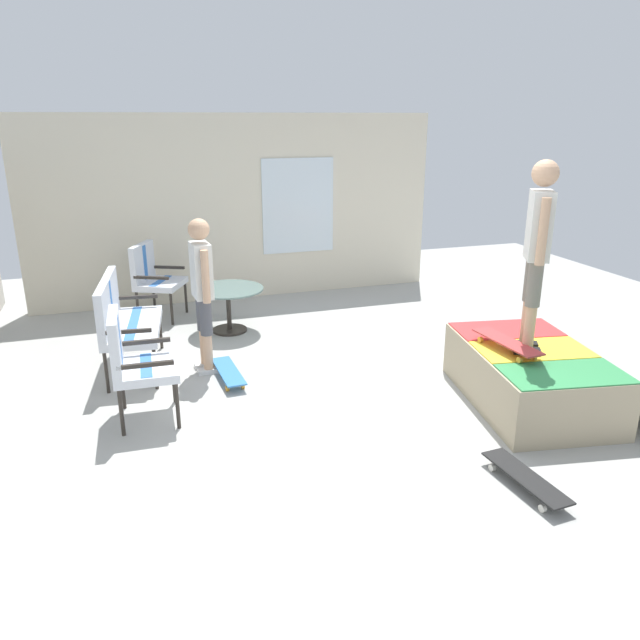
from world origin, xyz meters
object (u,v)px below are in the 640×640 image
(person_watching, at_px, (202,285))
(patio_chair_by_wall, at_px, (132,357))
(skate_ramp, at_px, (533,376))
(skateboard_spare, at_px, (525,478))
(patio_chair_near_house, at_px, (152,274))
(person_skater, at_px, (537,243))
(skateboard_on_ramp, at_px, (507,342))
(patio_bench, at_px, (121,316))
(patio_table, at_px, (228,301))
(skateboard_by_bench, at_px, (228,372))

(person_watching, bearing_deg, patio_chair_by_wall, 141.19)
(skate_ramp, distance_m, skateboard_spare, 1.54)
(skate_ramp, xyz_separation_m, patio_chair_near_house, (3.83, 3.27, 0.34))
(person_skater, bearing_deg, skateboard_on_ramp, 77.73)
(patio_bench, distance_m, person_watching, 0.95)
(patio_bench, bearing_deg, skateboard_on_ramp, -120.72)
(patio_chair_by_wall, distance_m, person_watching, 1.27)
(person_skater, bearing_deg, patio_chair_by_wall, 76.99)
(patio_chair_by_wall, xyz_separation_m, person_skater, (-0.81, -3.50, 0.95))
(patio_chair_by_wall, xyz_separation_m, skateboard_on_ramp, (-0.77, -3.32, 0.02))
(person_skater, height_order, skateboard_spare, person_skater)
(skateboard_on_ramp, bearing_deg, patio_table, 35.79)
(person_watching, relative_size, skateboard_on_ramp, 2.03)
(patio_bench, height_order, patio_table, patio_bench)
(patio_table, height_order, person_watching, person_watching)
(skate_ramp, height_order, person_watching, person_watching)
(skate_ramp, height_order, patio_bench, patio_bench)
(skate_ramp, xyz_separation_m, patio_chair_by_wall, (0.81, 3.62, 0.34))
(patio_bench, relative_size, person_watching, 0.79)
(patio_chair_by_wall, relative_size, skateboard_spare, 1.26)
(patio_bench, bearing_deg, person_skater, -119.89)
(skate_ramp, xyz_separation_m, person_watching, (1.76, 2.86, 0.68))
(person_watching, distance_m, person_skater, 3.31)
(patio_chair_near_house, xyz_separation_m, patio_chair_by_wall, (-3.02, 0.35, 0.00))
(patio_bench, height_order, skateboard_by_bench, patio_bench)
(skate_ramp, xyz_separation_m, skateboard_by_bench, (1.44, 2.68, -0.19))
(patio_chair_by_wall, distance_m, skateboard_by_bench, 1.25)
(person_skater, relative_size, skateboard_spare, 2.13)
(patio_chair_by_wall, xyz_separation_m, patio_table, (2.14, -1.22, -0.21))
(skateboard_spare, bearing_deg, patio_table, 19.47)
(patio_bench, distance_m, skateboard_by_bench, 1.30)
(skateboard_spare, bearing_deg, person_watching, 32.96)
(skate_ramp, relative_size, patio_chair_near_house, 2.03)
(skate_ramp, bearing_deg, skateboard_on_ramp, 82.19)
(patio_chair_near_house, xyz_separation_m, skateboard_by_bench, (-2.39, -0.59, -0.53))
(person_skater, bearing_deg, patio_bench, 60.11)
(patio_table, bearing_deg, skateboard_spare, -160.53)
(skateboard_spare, bearing_deg, patio_bench, 40.25)
(skate_ramp, bearing_deg, patio_chair_near_house, 40.50)
(patio_table, distance_m, person_watching, 1.39)
(patio_chair_by_wall, height_order, patio_table, patio_chair_by_wall)
(skate_ramp, relative_size, patio_table, 2.31)
(patio_chair_by_wall, bearing_deg, patio_chair_near_house, -6.67)
(patio_chair_near_house, height_order, skateboard_by_bench, patio_chair_near_house)
(person_skater, bearing_deg, skate_ramp, -91.03)
(patio_chair_near_house, xyz_separation_m, person_watching, (-2.07, -0.41, 0.35))
(patio_table, bearing_deg, skateboard_on_ramp, -144.21)
(person_watching, xyz_separation_m, skateboard_spare, (-2.97, -1.92, -0.87))
(skate_ramp, relative_size, patio_bench, 1.59)
(patio_chair_near_house, bearing_deg, patio_chair_by_wall, 173.33)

